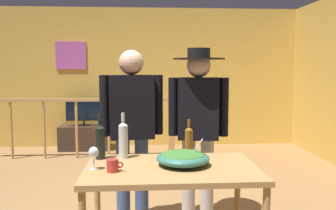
{
  "coord_description": "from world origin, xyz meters",
  "views": [
    {
      "loc": [
        -0.02,
        -3.77,
        1.52
      ],
      "look_at": [
        0.18,
        -0.73,
        1.2
      ],
      "focal_mm": 39.0,
      "sensor_mm": 36.0,
      "label": 1
    }
  ],
  "objects_px": {
    "wine_glass": "(94,153)",
    "wine_bottle_dark": "(100,141)",
    "salad_bowl": "(183,157)",
    "person_standing_left": "(132,122)",
    "flat_screen_tv": "(83,111)",
    "person_standing_right": "(198,119)",
    "wine_bottle_amber": "(189,141)",
    "mug_red": "(113,166)",
    "framed_picture": "(71,55)",
    "tv_console": "(84,138)",
    "stair_railing": "(106,119)",
    "wine_bottle_clear": "(123,139)",
    "serving_table": "(172,177)"
  },
  "relations": [
    {
      "from": "wine_bottle_dark",
      "to": "person_standing_right",
      "type": "distance_m",
      "value": 1.03
    },
    {
      "from": "wine_glass",
      "to": "mug_red",
      "type": "distance_m",
      "value": 0.17
    },
    {
      "from": "framed_picture",
      "to": "stair_railing",
      "type": "distance_m",
      "value": 1.6
    },
    {
      "from": "salad_bowl",
      "to": "mug_red",
      "type": "relative_size",
      "value": 3.36
    },
    {
      "from": "stair_railing",
      "to": "wine_bottle_dark",
      "type": "xyz_separation_m",
      "value": [
        0.29,
        -3.19,
        0.27
      ]
    },
    {
      "from": "flat_screen_tv",
      "to": "person_standing_right",
      "type": "bearing_deg",
      "value": -63.51
    },
    {
      "from": "serving_table",
      "to": "salad_bowl",
      "type": "distance_m",
      "value": 0.17
    },
    {
      "from": "framed_picture",
      "to": "person_standing_right",
      "type": "height_order",
      "value": "framed_picture"
    },
    {
      "from": "framed_picture",
      "to": "tv_console",
      "type": "height_order",
      "value": "framed_picture"
    },
    {
      "from": "wine_glass",
      "to": "wine_bottle_dark",
      "type": "xyz_separation_m",
      "value": [
        0.01,
        0.31,
        0.03
      ]
    },
    {
      "from": "stair_railing",
      "to": "serving_table",
      "type": "height_order",
      "value": "stair_railing"
    },
    {
      "from": "stair_railing",
      "to": "wine_bottle_amber",
      "type": "distance_m",
      "value": 3.3
    },
    {
      "from": "flat_screen_tv",
      "to": "tv_console",
      "type": "bearing_deg",
      "value": 90.0
    },
    {
      "from": "salad_bowl",
      "to": "tv_console",
      "type": "bearing_deg",
      "value": 108.97
    },
    {
      "from": "stair_railing",
      "to": "person_standing_right",
      "type": "height_order",
      "value": "person_standing_right"
    },
    {
      "from": "person_standing_left",
      "to": "stair_railing",
      "type": "bearing_deg",
      "value": -86.8
    },
    {
      "from": "wine_glass",
      "to": "wine_bottle_dark",
      "type": "bearing_deg",
      "value": 88.18
    },
    {
      "from": "tv_console",
      "to": "person_standing_left",
      "type": "distance_m",
      "value": 3.52
    },
    {
      "from": "stair_railing",
      "to": "wine_bottle_clear",
      "type": "height_order",
      "value": "wine_bottle_clear"
    },
    {
      "from": "framed_picture",
      "to": "person_standing_right",
      "type": "relative_size",
      "value": 0.33
    },
    {
      "from": "flat_screen_tv",
      "to": "serving_table",
      "type": "height_order",
      "value": "flat_screen_tv"
    },
    {
      "from": "flat_screen_tv",
      "to": "salad_bowl",
      "type": "distance_m",
      "value": 4.26
    },
    {
      "from": "wine_glass",
      "to": "wine_bottle_amber",
      "type": "distance_m",
      "value": 0.82
    },
    {
      "from": "salad_bowl",
      "to": "wine_bottle_clear",
      "type": "xyz_separation_m",
      "value": [
        -0.46,
        0.25,
        0.1
      ]
    },
    {
      "from": "mug_red",
      "to": "person_standing_left",
      "type": "relative_size",
      "value": 0.07
    },
    {
      "from": "tv_console",
      "to": "salad_bowl",
      "type": "height_order",
      "value": "salad_bowl"
    },
    {
      "from": "person_standing_right",
      "to": "stair_railing",
      "type": "bearing_deg",
      "value": -58.35
    },
    {
      "from": "wine_glass",
      "to": "wine_bottle_amber",
      "type": "bearing_deg",
      "value": 26.54
    },
    {
      "from": "flat_screen_tv",
      "to": "person_standing_right",
      "type": "distance_m",
      "value": 3.65
    },
    {
      "from": "tv_console",
      "to": "wine_bottle_amber",
      "type": "bearing_deg",
      "value": -68.6
    },
    {
      "from": "wine_bottle_amber",
      "to": "tv_console",
      "type": "bearing_deg",
      "value": 111.4
    },
    {
      "from": "person_standing_left",
      "to": "wine_glass",
      "type": "bearing_deg",
      "value": 65.54
    },
    {
      "from": "person_standing_right",
      "to": "tv_console",
      "type": "bearing_deg",
      "value": -55.7
    },
    {
      "from": "wine_bottle_amber",
      "to": "person_standing_left",
      "type": "bearing_deg",
      "value": 135.72
    },
    {
      "from": "salad_bowl",
      "to": "person_standing_left",
      "type": "relative_size",
      "value": 0.24
    },
    {
      "from": "tv_console",
      "to": "wine_glass",
      "type": "xyz_separation_m",
      "value": [
        0.74,
        -4.13,
        0.68
      ]
    },
    {
      "from": "salad_bowl",
      "to": "wine_bottle_clear",
      "type": "relative_size",
      "value": 1.08
    },
    {
      "from": "tv_console",
      "to": "wine_bottle_amber",
      "type": "distance_m",
      "value": 4.1
    },
    {
      "from": "tv_console",
      "to": "mug_red",
      "type": "xyz_separation_m",
      "value": [
        0.88,
        -4.2,
        0.6
      ]
    },
    {
      "from": "wine_bottle_amber",
      "to": "person_standing_left",
      "type": "relative_size",
      "value": 0.18
    },
    {
      "from": "wine_glass",
      "to": "tv_console",
      "type": "bearing_deg",
      "value": 100.17
    },
    {
      "from": "framed_picture",
      "to": "wine_bottle_clear",
      "type": "relative_size",
      "value": 1.51
    },
    {
      "from": "flat_screen_tv",
      "to": "wine_bottle_clear",
      "type": "distance_m",
      "value": 3.9
    },
    {
      "from": "flat_screen_tv",
      "to": "person_standing_left",
      "type": "bearing_deg",
      "value": -73.12
    },
    {
      "from": "person_standing_left",
      "to": "wine_bottle_amber",
      "type": "bearing_deg",
      "value": 127.69
    },
    {
      "from": "salad_bowl",
      "to": "wine_bottle_dark",
      "type": "distance_m",
      "value": 0.69
    },
    {
      "from": "wine_bottle_amber",
      "to": "mug_red",
      "type": "distance_m",
      "value": 0.74
    },
    {
      "from": "wine_glass",
      "to": "mug_red",
      "type": "height_order",
      "value": "wine_glass"
    },
    {
      "from": "wine_bottle_dark",
      "to": "mug_red",
      "type": "distance_m",
      "value": 0.41
    },
    {
      "from": "flat_screen_tv",
      "to": "wine_bottle_amber",
      "type": "bearing_deg",
      "value": -68.44
    }
  ]
}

